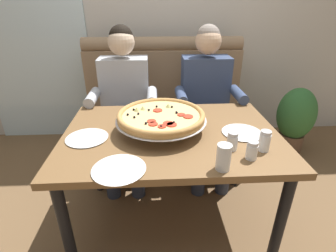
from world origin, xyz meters
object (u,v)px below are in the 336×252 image
at_px(pizza, 161,116).
at_px(diner_right, 207,97).
at_px(diner_left, 124,98).
at_px(shaker_oregano, 252,151).
at_px(booth_bench, 165,118).
at_px(plate_near_right, 242,131).
at_px(plate_far_side, 87,137).
at_px(patio_chair, 48,81).
at_px(potted_plant, 295,119).
at_px(drinking_glass, 223,158).
at_px(shaker_parmesan, 264,142).
at_px(dining_table, 171,144).
at_px(plate_near_left, 119,168).
at_px(shaker_pepper_flakes, 232,142).

bearing_deg(pizza, diner_right, 56.87).
bearing_deg(diner_left, shaker_oregano, -52.99).
height_order(booth_bench, pizza, booth_bench).
distance_m(plate_near_right, plate_far_side, 0.91).
bearing_deg(plate_near_right, booth_bench, 113.84).
xyz_separation_m(patio_chair, potted_plant, (2.73, -1.02, -0.14)).
bearing_deg(shaker_oregano, drinking_glass, -154.18).
xyz_separation_m(pizza, drinking_glass, (0.27, -0.42, -0.03)).
distance_m(booth_bench, shaker_oregano, 1.34).
relative_size(pizza, shaker_parmesan, 4.78).
height_order(dining_table, plate_near_right, plate_near_right).
bearing_deg(dining_table, pizza, 150.21).
bearing_deg(plate_far_side, diner_right, 40.13).
distance_m(patio_chair, potted_plant, 2.91).
relative_size(drinking_glass, patio_chair, 0.15).
distance_m(diner_left, patio_chair, 1.65).
distance_m(shaker_oregano, patio_chair, 2.85).
relative_size(diner_right, drinking_glass, 9.77).
xyz_separation_m(pizza, patio_chair, (-1.38, 1.84, -0.29)).
relative_size(booth_bench, plate_far_side, 6.35).
relative_size(diner_right, plate_far_side, 5.28).
height_order(diner_right, pizza, diner_right).
relative_size(plate_near_left, plate_near_right, 1.07).
xyz_separation_m(dining_table, diner_left, (-0.34, 0.65, 0.07)).
bearing_deg(diner_left, drinking_glass, -61.71).
distance_m(drinking_glass, patio_chair, 2.81).
bearing_deg(pizza, plate_near_right, -8.22).
bearing_deg(shaker_pepper_flakes, pizza, 145.90).
bearing_deg(potted_plant, patio_chair, 159.56).
xyz_separation_m(plate_near_left, plate_far_side, (-0.22, 0.32, -0.00)).
bearing_deg(shaker_parmesan, drinking_glass, -149.08).
xyz_separation_m(booth_bench, shaker_pepper_flakes, (0.31, -1.13, 0.37)).
bearing_deg(shaker_oregano, diner_left, 127.01).
relative_size(diner_right, plate_near_left, 4.98).
bearing_deg(booth_bench, dining_table, -90.00).
height_order(dining_table, shaker_parmesan, shaker_parmesan).
relative_size(pizza, shaker_oregano, 5.65).
height_order(diner_left, potted_plant, diner_left).
bearing_deg(potted_plant, pizza, -148.65).
xyz_separation_m(dining_table, pizza, (-0.06, 0.03, 0.17)).
bearing_deg(dining_table, potted_plant, 33.56).
bearing_deg(drinking_glass, diner_left, 118.29).
bearing_deg(dining_table, shaker_oregano, -39.05).
relative_size(plate_far_side, patio_chair, 0.28).
xyz_separation_m(dining_table, shaker_pepper_flakes, (0.31, -0.21, 0.13)).
xyz_separation_m(pizza, plate_far_side, (-0.43, -0.08, -0.08)).
xyz_separation_m(diner_right, pizza, (-0.40, -0.62, 0.11)).
distance_m(dining_table, drinking_glass, 0.47).
bearing_deg(patio_chair, plate_near_left, -62.51).
relative_size(shaker_parmesan, plate_far_side, 0.47).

